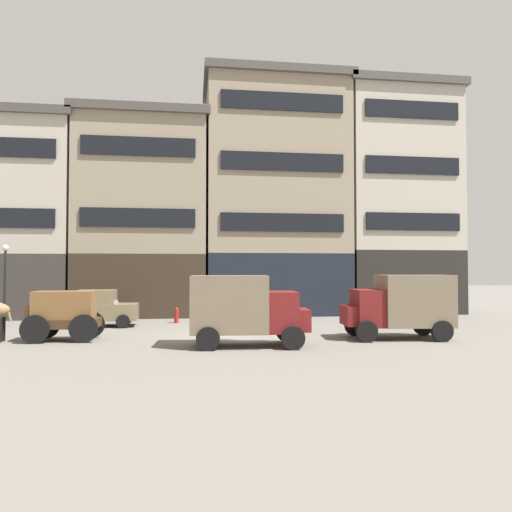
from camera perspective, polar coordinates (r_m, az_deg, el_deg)
ground_plane at (r=20.74m, az=-3.24°, el=-9.53°), size 120.00×120.00×0.00m
building_far_left at (r=32.68m, az=-26.66°, el=4.29°), size 7.45×6.40×12.18m
building_center_left at (r=31.07m, az=-13.42°, el=4.81°), size 8.26×6.40×12.57m
building_center_right at (r=31.56m, az=2.26°, el=7.23°), size 9.43×6.40×15.37m
building_far_right at (r=33.93m, az=16.24°, el=6.50°), size 7.81×6.40×15.17m
cargo_wagon at (r=20.48m, az=-22.33°, el=-6.28°), size 2.90×1.51×1.98m
delivery_truck_near at (r=20.39m, az=17.04°, el=-5.57°), size 4.48×2.45×2.62m
delivery_truck_far at (r=17.61m, az=-1.33°, el=-6.27°), size 4.46×2.39×2.62m
sedan_light at (r=24.87m, az=-18.45°, el=-6.03°), size 3.77×1.99×1.83m
pedestrian_officer at (r=27.89m, az=14.23°, el=-5.44°), size 0.42×0.42×1.79m
streetlamp_curbside at (r=27.23m, az=-28.09°, el=-1.83°), size 0.32×0.32×4.12m
fire_hydrant_curbside at (r=25.67m, az=-9.61°, el=-7.04°), size 0.24×0.24×0.83m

